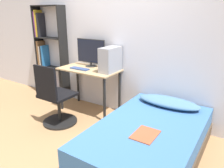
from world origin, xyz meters
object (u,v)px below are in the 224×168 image
(monitor, at_px, (91,52))
(pc_tower, at_px, (110,60))
(bookshelf, at_px, (47,55))
(keyboard, at_px, (80,69))
(bed, at_px, (148,141))
(office_chair, at_px, (56,102))

(monitor, xyz_separation_m, pc_tower, (0.49, -0.11, -0.05))
(bookshelf, relative_size, monitor, 3.09)
(monitor, xyz_separation_m, keyboard, (-0.03, -0.28, -0.24))
(monitor, bearing_deg, pc_tower, -13.18)
(bed, bearing_deg, monitor, 151.09)
(keyboard, bearing_deg, pc_tower, 17.64)
(office_chair, relative_size, monitor, 1.66)
(office_chair, height_order, pc_tower, pc_tower)
(bookshelf, bearing_deg, keyboard, -13.96)
(pc_tower, bearing_deg, office_chair, -125.90)
(bed, height_order, keyboard, keyboard)
(office_chair, xyz_separation_m, pc_tower, (0.53, 0.73, 0.59))
(bookshelf, relative_size, bed, 0.97)
(keyboard, bearing_deg, monitor, 84.39)
(monitor, bearing_deg, office_chair, -92.88)
(office_chair, bearing_deg, keyboard, 88.46)
(bed, distance_m, monitor, 1.89)
(bed, bearing_deg, office_chair, -179.23)
(bed, distance_m, pc_tower, 1.45)
(bookshelf, xyz_separation_m, monitor, (1.14, 0.00, 0.18))
(monitor, relative_size, pc_tower, 1.43)
(bookshelf, xyz_separation_m, pc_tower, (1.63, -0.11, 0.12))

